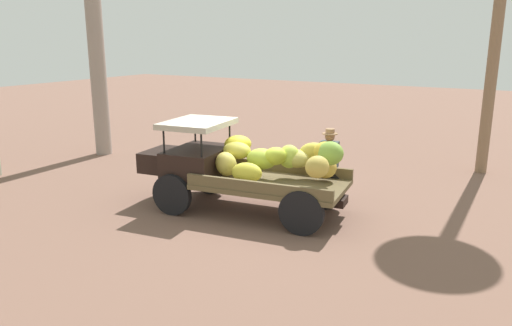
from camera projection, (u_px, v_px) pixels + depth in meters
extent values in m
plane|color=brown|center=(246.00, 206.00, 10.85)|extent=(60.00, 60.00, 0.00)
cube|color=black|center=(252.00, 190.00, 10.38)|extent=(4.02, 0.92, 0.16)
cylinder|color=black|center=(172.00, 195.00, 10.22)|extent=(0.88, 0.24, 0.87)
cylinder|color=black|center=(209.00, 176.00, 11.65)|extent=(0.88, 0.24, 0.87)
cylinder|color=black|center=(301.00, 213.00, 9.17)|extent=(0.88, 0.24, 0.87)
cylinder|color=black|center=(324.00, 189.00, 10.60)|extent=(0.88, 0.24, 0.87)
cube|color=brown|center=(272.00, 184.00, 10.16)|extent=(3.19, 2.07, 0.10)
cube|color=brown|center=(257.00, 187.00, 9.41)|extent=(2.99, 0.44, 0.22)
cube|color=brown|center=(285.00, 168.00, 10.84)|extent=(2.99, 0.44, 0.22)
cube|color=black|center=(199.00, 161.00, 10.72)|extent=(1.28, 1.64, 0.55)
cube|color=black|center=(164.00, 160.00, 11.08)|extent=(0.82, 1.14, 0.44)
cylinder|color=black|center=(164.00, 140.00, 10.18)|extent=(0.04, 0.04, 0.55)
cylinder|color=black|center=(195.00, 130.00, 11.33)|extent=(0.04, 0.04, 0.55)
cylinder|color=black|center=(201.00, 144.00, 9.85)|extent=(0.04, 0.04, 0.55)
cylinder|color=black|center=(230.00, 132.00, 11.00)|extent=(0.04, 0.04, 0.55)
cube|color=#BBB4A1|center=(198.00, 123.00, 10.52)|extent=(1.40, 1.66, 0.12)
ellipsoid|color=#B4CC45|center=(289.00, 157.00, 10.27)|extent=(0.49, 0.45, 0.54)
ellipsoid|color=#CBBA4F|center=(226.00, 164.00, 10.25)|extent=(0.67, 0.71, 0.62)
ellipsoid|color=yellow|center=(238.00, 144.00, 10.77)|extent=(0.76, 0.74, 0.41)
ellipsoid|color=#BDB34F|center=(296.00, 159.00, 10.28)|extent=(0.74, 0.63, 0.50)
ellipsoid|color=gold|center=(325.00, 167.00, 10.11)|extent=(0.77, 0.76, 0.59)
ellipsoid|color=#87B541|center=(330.00, 153.00, 9.67)|extent=(0.67, 0.59, 0.55)
ellipsoid|color=gold|center=(317.00, 167.00, 9.16)|extent=(0.64, 0.64, 0.47)
ellipsoid|color=#A6BE39|center=(262.00, 159.00, 10.28)|extent=(0.74, 0.61, 0.44)
ellipsoid|color=gold|center=(237.00, 151.00, 10.53)|extent=(0.67, 0.53, 0.42)
ellipsoid|color=gold|center=(247.00, 173.00, 9.79)|extent=(0.70, 0.56, 0.50)
ellipsoid|color=#B7CA35|center=(275.00, 156.00, 10.17)|extent=(0.74, 0.74, 0.53)
ellipsoid|color=gold|center=(315.00, 154.00, 10.27)|extent=(0.75, 0.64, 0.57)
ellipsoid|color=gold|center=(325.00, 151.00, 9.86)|extent=(0.69, 0.69, 0.51)
cylinder|color=#4A4C6D|center=(334.00, 184.00, 11.13)|extent=(0.15, 0.15, 0.78)
cylinder|color=#4A4C6D|center=(323.00, 183.00, 11.22)|extent=(0.15, 0.15, 0.78)
cube|color=#404A4F|center=(329.00, 154.00, 11.01)|extent=(0.43, 0.29, 0.58)
cylinder|color=#404A4F|center=(333.00, 152.00, 10.86)|extent=(0.36, 0.35, 0.10)
cylinder|color=#404A4F|center=(324.00, 151.00, 10.93)|extent=(0.29, 0.40, 0.10)
sphere|color=#936646|center=(330.00, 137.00, 10.91)|extent=(0.22, 0.22, 0.22)
cylinder|color=#96704E|center=(330.00, 134.00, 10.90)|extent=(0.34, 0.34, 0.02)
cylinder|color=#96704E|center=(330.00, 131.00, 10.88)|extent=(0.20, 0.20, 0.10)
cylinder|color=gray|center=(93.00, 8.00, 14.69)|extent=(0.49, 0.49, 8.87)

